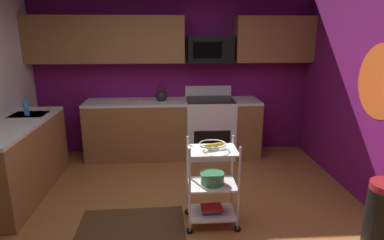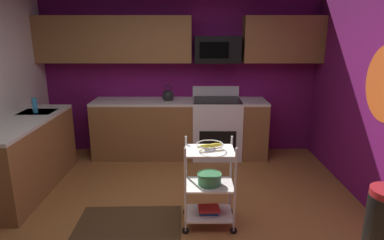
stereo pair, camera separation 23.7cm
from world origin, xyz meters
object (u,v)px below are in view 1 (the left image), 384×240
(oven_range, at_px, (210,127))
(fruit_bowl, at_px, (213,145))
(microwave, at_px, (210,49))
(mixing_bowl_large, at_px, (212,178))
(book_stack, at_px, (212,209))
(dish_soap_bottle, at_px, (26,108))
(kettle, at_px, (162,96))
(rolling_cart, at_px, (212,184))

(oven_range, relative_size, fruit_bowl, 4.04)
(microwave, distance_m, mixing_bowl_large, 2.42)
(microwave, height_order, book_stack, microwave)
(microwave, height_order, fruit_bowl, microwave)
(book_stack, distance_m, dish_soap_bottle, 2.70)
(fruit_bowl, distance_m, kettle, 2.07)
(kettle, bearing_deg, mixing_bowl_large, -74.53)
(mixing_bowl_large, bearing_deg, book_stack, 180.00)
(microwave, height_order, kettle, microwave)
(rolling_cart, bearing_deg, kettle, 105.41)
(oven_range, bearing_deg, kettle, -179.71)
(fruit_bowl, relative_size, kettle, 1.03)
(kettle, bearing_deg, oven_range, 0.29)
(fruit_bowl, height_order, dish_soap_bottle, dish_soap_bottle)
(rolling_cart, relative_size, kettle, 3.47)
(fruit_bowl, height_order, kettle, kettle)
(oven_range, xyz_separation_m, fruit_bowl, (-0.22, -2.00, 0.40))
(mixing_bowl_large, height_order, kettle, kettle)
(rolling_cart, bearing_deg, microwave, 84.15)
(rolling_cart, xyz_separation_m, fruit_bowl, (-0.00, -0.00, 0.42))
(rolling_cart, distance_m, book_stack, 0.29)
(fruit_bowl, height_order, mixing_bowl_large, fruit_bowl)
(mixing_bowl_large, relative_size, book_stack, 1.11)
(oven_range, distance_m, fruit_bowl, 2.05)
(rolling_cart, distance_m, kettle, 2.14)
(microwave, xyz_separation_m, fruit_bowl, (-0.22, -2.10, -0.82))
(microwave, relative_size, fruit_bowl, 2.57)
(book_stack, xyz_separation_m, kettle, (-0.55, 2.00, 0.83))
(microwave, height_order, mixing_bowl_large, microwave)
(book_stack, bearing_deg, mixing_bowl_large, -0.00)
(fruit_bowl, distance_m, mixing_bowl_large, 0.36)
(dish_soap_bottle, bearing_deg, kettle, 25.26)
(microwave, height_order, dish_soap_bottle, microwave)
(oven_range, distance_m, microwave, 1.23)
(microwave, bearing_deg, kettle, -171.93)
(kettle, bearing_deg, fruit_bowl, -74.59)
(fruit_bowl, height_order, book_stack, fruit_bowl)
(book_stack, relative_size, dish_soap_bottle, 1.13)
(microwave, bearing_deg, mixing_bowl_large, -95.79)
(book_stack, relative_size, kettle, 0.86)
(fruit_bowl, relative_size, dish_soap_bottle, 1.36)
(oven_range, xyz_separation_m, kettle, (-0.77, -0.00, 0.52))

